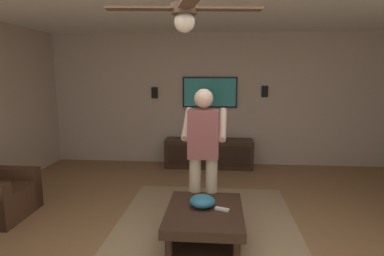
# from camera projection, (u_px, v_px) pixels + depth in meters

# --- Properties ---
(wall_back_tv) EXTENTS (0.10, 6.85, 2.60)m
(wall_back_tv) POSITION_uv_depth(u_px,v_px,m) (217.00, 99.00, 6.40)
(wall_back_tv) COLOR #BCA893
(wall_back_tv) RESTS_ON ground
(area_rug) EXTENTS (3.02, 2.18, 0.01)m
(area_rug) POSITION_uv_depth(u_px,v_px,m) (205.00, 235.00, 3.64)
(area_rug) COLOR #9E8460
(area_rug) RESTS_ON ground
(coffee_table) EXTENTS (1.00, 0.80, 0.40)m
(coffee_table) POSITION_uv_depth(u_px,v_px,m) (205.00, 219.00, 3.39)
(coffee_table) COLOR #332116
(coffee_table) RESTS_ON ground
(media_console) EXTENTS (0.45, 1.70, 0.55)m
(media_console) POSITION_uv_depth(u_px,v_px,m) (209.00, 153.00, 6.26)
(media_console) COLOR #332116
(media_console) RESTS_ON ground
(tv) EXTENTS (0.05, 1.07, 0.60)m
(tv) POSITION_uv_depth(u_px,v_px,m) (210.00, 92.00, 6.30)
(tv) COLOR black
(person_standing) EXTENTS (0.54, 0.55, 1.64)m
(person_standing) POSITION_uv_depth(u_px,v_px,m) (204.00, 148.00, 3.82)
(person_standing) COLOR #C6B793
(person_standing) RESTS_ON ground
(bowl) EXTENTS (0.27, 0.27, 0.12)m
(bowl) POSITION_uv_depth(u_px,v_px,m) (202.00, 201.00, 3.43)
(bowl) COLOR teal
(bowl) RESTS_ON coffee_table
(remote_white) EXTENTS (0.10, 0.16, 0.02)m
(remote_white) POSITION_uv_depth(u_px,v_px,m) (222.00, 209.00, 3.35)
(remote_white) COLOR white
(remote_white) RESTS_ON coffee_table
(vase_round) EXTENTS (0.22, 0.22, 0.22)m
(vase_round) POSITION_uv_depth(u_px,v_px,m) (217.00, 134.00, 6.22)
(vase_round) COLOR red
(vase_round) RESTS_ON media_console
(wall_speaker_left) EXTENTS (0.06, 0.12, 0.22)m
(wall_speaker_left) POSITION_uv_depth(u_px,v_px,m) (265.00, 91.00, 6.22)
(wall_speaker_left) COLOR black
(wall_speaker_right) EXTENTS (0.06, 0.12, 0.22)m
(wall_speaker_right) POSITION_uv_depth(u_px,v_px,m) (155.00, 93.00, 6.41)
(wall_speaker_right) COLOR black
(ceiling_fan) EXTENTS (1.20, 1.21, 0.46)m
(ceiling_fan) POSITION_uv_depth(u_px,v_px,m) (185.00, 13.00, 2.47)
(ceiling_fan) COLOR #4C3828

